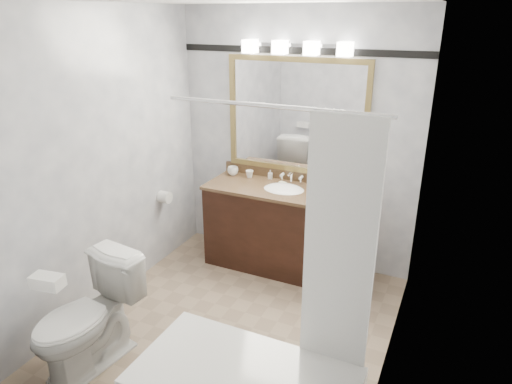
{
  "coord_description": "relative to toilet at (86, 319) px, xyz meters",
  "views": [
    {
      "loc": [
        1.48,
        -2.78,
        2.41
      ],
      "look_at": [
        0.02,
        0.35,
        1.06
      ],
      "focal_mm": 32.0,
      "sensor_mm": 36.0,
      "label": 1
    }
  ],
  "objects": [
    {
      "name": "soap_bar",
      "position": [
        0.67,
        2.01,
        0.45
      ],
      "size": [
        0.08,
        0.07,
        0.02
      ],
      "primitive_type": "cube",
      "rotation": [
        0.0,
        0.0,
        -0.39
      ],
      "color": "beige",
      "rests_on": "vanity"
    },
    {
      "name": "coffee_maker",
      "position": [
        1.34,
        1.82,
        0.62
      ],
      "size": [
        0.18,
        0.22,
        0.34
      ],
      "rotation": [
        0.0,
        0.0,
        -0.0
      ],
      "color": "black",
      "rests_on": "vanity"
    },
    {
      "name": "vanity",
      "position": [
        0.73,
        1.89,
        0.03
      ],
      "size": [
        1.53,
        0.58,
        0.97
      ],
      "color": "black",
      "rests_on": "ground"
    },
    {
      "name": "mirror",
      "position": [
        0.73,
        2.16,
        1.09
      ],
      "size": [
        1.4,
        0.04,
        1.1
      ],
      "color": "olive",
      "rests_on": "room"
    },
    {
      "name": "room",
      "position": [
        0.73,
        0.87,
        0.84
      ],
      "size": [
        2.42,
        2.62,
        2.52
      ],
      "color": "gray",
      "rests_on": "ground"
    },
    {
      "name": "cup_left",
      "position": [
        0.1,
        2.05,
        0.49
      ],
      "size": [
        0.13,
        0.13,
        0.09
      ],
      "primitive_type": "imported",
      "rotation": [
        0.0,
        0.0,
        -0.21
      ],
      "color": "white",
      "rests_on": "vanity"
    },
    {
      "name": "soap_bottle_a",
      "position": [
        0.5,
        2.1,
        0.49
      ],
      "size": [
        0.05,
        0.05,
        0.09
      ],
      "primitive_type": "imported",
      "rotation": [
        0.0,
        0.0,
        0.24
      ],
      "color": "white",
      "rests_on": "vanity"
    },
    {
      "name": "vanity_light_bar",
      "position": [
        0.73,
        2.1,
        1.73
      ],
      "size": [
        1.02,
        0.14,
        0.12
      ],
      "color": "silver",
      "rests_on": "room"
    },
    {
      "name": "accent_stripe",
      "position": [
        0.73,
        2.17,
        1.69
      ],
      "size": [
        2.4,
        0.01,
        0.06
      ],
      "primitive_type": "cube",
      "color": "black",
      "rests_on": "room"
    },
    {
      "name": "toilet",
      "position": [
        0.0,
        0.0,
        0.0
      ],
      "size": [
        0.56,
        0.85,
        0.81
      ],
      "primitive_type": "imported",
      "rotation": [
        0.0,
        0.0,
        -0.13
      ],
      "color": "white",
      "rests_on": "ground"
    },
    {
      "name": "tp_roll",
      "position": [
        -0.41,
        1.54,
        0.29
      ],
      "size": [
        0.11,
        0.12,
        0.12
      ],
      "primitive_type": "cylinder",
      "rotation": [
        0.0,
        1.57,
        0.0
      ],
      "color": "white",
      "rests_on": "room"
    },
    {
      "name": "cup_right",
      "position": [
        0.29,
        2.05,
        0.48
      ],
      "size": [
        0.08,
        0.08,
        0.07
      ],
      "primitive_type": "imported",
      "rotation": [
        0.0,
        0.0,
        -0.0
      ],
      "color": "white",
      "rests_on": "vanity"
    },
    {
      "name": "tissue_box",
      "position": [
        0.0,
        -0.25,
        0.45
      ],
      "size": [
        0.21,
        0.14,
        0.08
      ],
      "primitive_type": "cube",
      "rotation": [
        0.0,
        0.0,
        0.18
      ],
      "color": "white",
      "rests_on": "toilet"
    }
  ]
}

